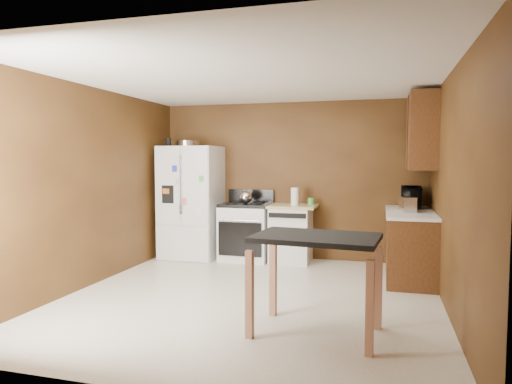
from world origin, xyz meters
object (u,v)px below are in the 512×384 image
at_px(refrigerator, 191,202).
at_px(island, 316,252).
at_px(roasting_pan, 188,144).
at_px(microwave, 411,198).
at_px(paper_towel, 295,197).
at_px(dishwasher, 291,233).
at_px(pen_cup, 168,142).
at_px(toaster, 408,204).
at_px(green_canister, 311,202).
at_px(kettle, 246,197).
at_px(gas_range, 246,231).

distance_m(refrigerator, island, 3.66).
xyz_separation_m(roasting_pan, microwave, (3.44, -0.02, -0.81)).
distance_m(roasting_pan, microwave, 3.53).
bearing_deg(paper_towel, microwave, 0.16).
height_order(paper_towel, microwave, microwave).
distance_m(paper_towel, dishwasher, 0.58).
relative_size(pen_cup, dishwasher, 0.15).
bearing_deg(toaster, paper_towel, 151.22).
height_order(pen_cup, paper_towel, pen_cup).
distance_m(green_canister, refrigerator, 1.93).
xyz_separation_m(microwave, dishwasher, (-1.75, 0.08, -0.59)).
distance_m(paper_towel, refrigerator, 1.71).
bearing_deg(paper_towel, dishwasher, 130.45).
bearing_deg(microwave, roasting_pan, 91.22).
relative_size(roasting_pan, green_canister, 3.53).
bearing_deg(microwave, green_canister, 85.65).
relative_size(toaster, microwave, 0.53).
bearing_deg(green_canister, microwave, -5.91).
height_order(kettle, paper_towel, paper_towel).
bearing_deg(paper_towel, pen_cup, -177.79).
bearing_deg(refrigerator, toaster, -8.88).
bearing_deg(microwave, dishwasher, 88.96).
distance_m(kettle, microwave, 2.46).
height_order(kettle, green_canister, kettle).
bearing_deg(dishwasher, gas_range, -178.06).
height_order(dishwasher, island, island).
xyz_separation_m(pen_cup, dishwasher, (1.98, 0.16, -1.41)).
height_order(pen_cup, refrigerator, pen_cup).
xyz_separation_m(pen_cup, green_canister, (2.28, 0.23, -0.92)).
relative_size(green_canister, gas_range, 0.10).
bearing_deg(gas_range, microwave, -1.28).
distance_m(gas_range, dishwasher, 0.72).
height_order(pen_cup, green_canister, pen_cup).
bearing_deg(microwave, kettle, 91.94).
bearing_deg(pen_cup, dishwasher, 4.72).
height_order(toaster, dishwasher, toaster).
bearing_deg(green_canister, toaster, -25.91).
xyz_separation_m(pen_cup, microwave, (3.74, 0.08, -0.83)).
bearing_deg(island, roasting_pan, 131.76).
relative_size(pen_cup, paper_towel, 0.49).
distance_m(roasting_pan, kettle, 1.30).
bearing_deg(refrigerator, pen_cup, -167.48).
bearing_deg(roasting_pan, kettle, -2.16).
relative_size(dishwasher, island, 0.76).
height_order(paper_towel, green_canister, paper_towel).
relative_size(roasting_pan, microwave, 0.75).
bearing_deg(gas_range, roasting_pan, -177.95).
distance_m(pen_cup, gas_range, 1.90).
xyz_separation_m(paper_towel, refrigerator, (-1.70, -0.00, -0.13)).
relative_size(roasting_pan, paper_towel, 1.38).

